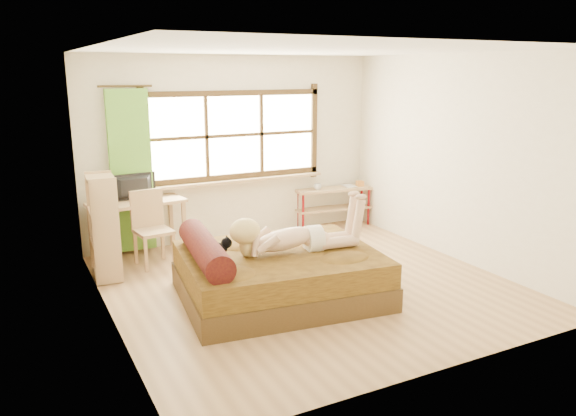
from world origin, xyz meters
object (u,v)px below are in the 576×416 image
desk (137,208)px  chair (151,223)px  kitten (214,248)px  bed (275,273)px  pipe_shelf (334,198)px  woman (294,223)px  bookshelf (104,227)px

desk → chair: (0.09, -0.36, -0.13)m
kitten → desk: bearing=106.7°
bed → pipe_shelf: bed is taller
woman → chair: bearing=128.6°
chair → pipe_shelf: size_ratio=0.76×
pipe_shelf → desk: bearing=-170.8°
bed → desk: 2.41m
woman → kitten: 0.90m
desk → pipe_shelf: 3.20m
woman → desk: (-1.23, 2.20, -0.18)m
bed → woman: bearing=-8.7°
bed → bookshelf: bookshelf is taller
chair → bookshelf: bearing=-163.6°
kitten → desk: kitten is taller
chair → kitten: bearing=-88.3°
kitten → desk: 2.08m
desk → chair: bearing=-83.5°
desk → bookshelf: size_ratio=1.02×
bookshelf → pipe_shelf: bearing=15.4°
chair → pipe_shelf: (3.10, 0.48, -0.08)m
woman → bed: bearing=171.3°
bed → kitten: (-0.67, 0.09, 0.37)m
kitten → woman: bearing=-2.9°
chair → pipe_shelf: 3.14m
desk → bookshelf: (-0.54, -0.64, -0.03)m
desk → bookshelf: bookshelf is taller
bed → woman: 0.60m
pipe_shelf → bookshelf: size_ratio=1.01×
kitten → bookshelf: (-0.89, 1.42, -0.01)m
chair → bookshelf: 0.69m
woman → pipe_shelf: size_ratio=1.16×
chair → bookshelf: size_ratio=0.76×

